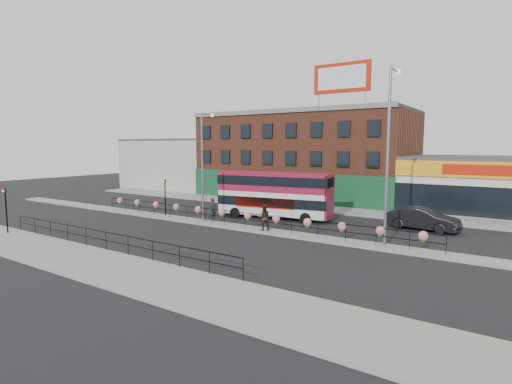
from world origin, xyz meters
The scene contains 20 objects.
ground centered at (0.00, 0.00, 0.00)m, with size 120.00×120.00×0.00m, color black.
south_pavement centered at (0.00, -12.00, 0.07)m, with size 60.00×4.00×0.15m, color gray.
north_pavement centered at (0.00, 12.00, 0.07)m, with size 60.00×4.00×0.15m, color gray.
median centered at (0.00, 0.00, 0.07)m, with size 60.00×1.60×0.15m, color gray.
yellow_line_inner centered at (0.00, -9.70, 0.01)m, with size 60.00×0.10×0.01m, color gold.
yellow_line_outer centered at (0.00, -9.88, 0.01)m, with size 60.00×0.10×0.01m, color gold.
brick_building centered at (-4.00, 19.96, 5.13)m, with size 25.00×12.21×10.30m.
supermarket centered at (16.00, 19.90, 2.65)m, with size 15.00×12.25×5.30m.
warehouse_west centered at (-24.25, 20.00, 3.65)m, with size 15.50×12.00×7.30m.
billboard centered at (2.50, 14.99, 13.18)m, with size 6.00×0.29×4.40m.
median_railing centered at (0.00, 0.00, 1.05)m, with size 30.04×0.56×1.23m.
south_railing centered at (-2.00, -10.10, 0.96)m, with size 20.04×0.05×1.12m.
double_decker_bus centered at (0.54, 5.13, 2.49)m, with size 10.27×3.78×4.06m.
car centered at (12.36, 7.16, 0.85)m, with size 5.34×2.47×1.70m, color black.
pedestrian_a centered at (-2.59, 0.53, 1.12)m, with size 0.55×0.76×1.94m, color #22222B.
pedestrian_b centered at (2.75, -0.11, 1.11)m, with size 1.18×1.16×1.92m, color black.
lamp_column_west centered at (-3.35, 0.36, 5.40)m, with size 0.32×1.55×8.86m.
lamp_column_east centered at (11.47, 0.43, 6.62)m, with size 0.39×1.91×10.91m.
traffic_light_south centered at (-12.00, -11.01, 2.47)m, with size 0.15×0.28×3.65m.
traffic_light_median centered at (-8.00, 0.39, 2.47)m, with size 0.15×0.28×3.65m.
Camera 1 is at (18.25, -24.47, 6.33)m, focal length 28.00 mm.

